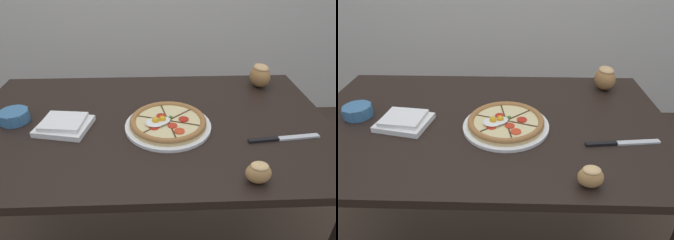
# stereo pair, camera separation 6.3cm
# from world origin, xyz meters

# --- Properties ---
(dining_table) EXTENTS (1.36, 0.83, 0.78)m
(dining_table) POSITION_xyz_m (0.00, 0.00, 0.67)
(dining_table) COLOR black
(dining_table) RESTS_ON ground_plane
(pizza) EXTENTS (0.31, 0.31, 0.06)m
(pizza) POSITION_xyz_m (0.07, -0.05, 0.79)
(pizza) COLOR white
(pizza) RESTS_ON dining_table
(ramekin_bowl) EXTENTS (0.11, 0.11, 0.04)m
(ramekin_bowl) POSITION_xyz_m (-0.50, 0.01, 0.80)
(ramekin_bowl) COLOR teal
(ramekin_bowl) RESTS_ON dining_table
(napkin_folded) EXTENTS (0.20, 0.18, 0.04)m
(napkin_folded) POSITION_xyz_m (-0.30, -0.04, 0.79)
(napkin_folded) COLOR white
(napkin_folded) RESTS_ON dining_table
(bread_piece_near) EXTENTS (0.07, 0.06, 0.06)m
(bread_piece_near) POSITION_xyz_m (0.31, -0.34, 0.81)
(bread_piece_near) COLOR #B27F47
(bread_piece_near) RESTS_ON dining_table
(bread_piece_mid) EXTENTS (0.10, 0.13, 0.10)m
(bread_piece_mid) POSITION_xyz_m (0.51, 0.29, 0.83)
(bread_piece_mid) COLOR #A3703D
(bread_piece_mid) RESTS_ON dining_table
(knife_main) EXTENTS (0.25, 0.05, 0.01)m
(knife_main) POSITION_xyz_m (0.46, -0.14, 0.78)
(knife_main) COLOR silver
(knife_main) RESTS_ON dining_table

